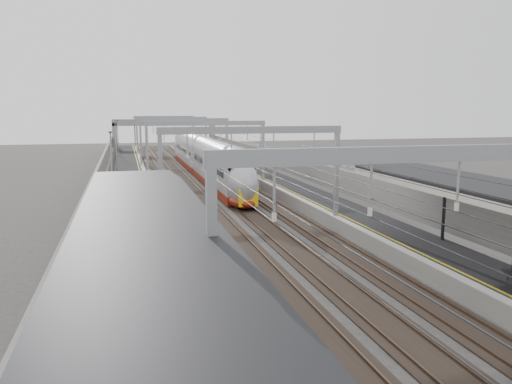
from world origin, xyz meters
TOP-DOWN VIEW (x-y plane):
  - platform_left at (-8.00, 45.00)m, footprint 4.00×120.00m
  - platform_right at (8.00, 45.00)m, footprint 4.00×120.00m
  - tracks at (0.00, 45.00)m, footprint 11.40×140.00m
  - overhead_line at (0.00, 51.62)m, footprint 13.00×140.00m
  - canopy_left at (-8.02, 2.99)m, footprint 4.40×30.00m
  - overbridge at (0.00, 100.00)m, footprint 22.00×2.20m
  - wall_left at (-11.20, 45.00)m, footprint 0.30×120.00m
  - wall_right at (11.20, 45.00)m, footprint 0.30×120.00m
  - train at (1.50, 52.29)m, footprint 2.70×49.25m
  - signal_green at (-5.20, 71.26)m, footprint 0.32×0.32m
  - signal_red_near at (3.20, 72.26)m, footprint 0.32×0.32m
  - signal_red_far at (5.40, 69.58)m, footprint 0.32×0.32m

SIDE VIEW (x-z plane):
  - tracks at x=0.00m, z-range -0.05..0.15m
  - platform_left at x=-8.00m, z-range 0.00..1.00m
  - platform_right at x=8.00m, z-range 0.00..1.00m
  - wall_left at x=-11.20m, z-range 0.00..3.20m
  - wall_right at x=11.20m, z-range 0.00..3.20m
  - train at x=1.50m, z-range -0.04..4.23m
  - signal_green at x=-5.20m, z-range 0.68..4.15m
  - signal_red_near at x=3.20m, z-range 0.68..4.15m
  - signal_red_far at x=5.40m, z-range 0.68..4.15m
  - canopy_left at x=-8.02m, z-range 2.97..7.21m
  - overbridge at x=0.00m, z-range 1.86..8.76m
  - overhead_line at x=0.00m, z-range 2.84..9.44m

